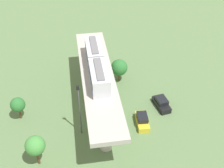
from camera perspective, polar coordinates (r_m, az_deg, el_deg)
ground_plane at (r=51.96m, az=-2.59°, el=-4.44°), size 120.00×120.00×0.00m
viaduct at (r=48.49m, az=-2.77°, el=0.14°), size 5.20×28.00×6.98m
train at (r=47.23m, az=-3.00°, el=3.80°), size 2.64×13.55×3.24m
parked_car_yellow at (r=48.74m, az=5.88°, el=-7.05°), size 2.04×4.30×1.76m
parked_car_black at (r=52.19m, az=9.57°, el=-3.72°), size 2.48×4.44×1.76m
tree_near_viaduct at (r=55.78m, az=1.41°, el=3.20°), size 3.16×3.16×4.72m
tree_mid_lot at (r=50.30m, az=-17.81°, el=-3.87°), size 2.44×2.44×4.23m
tree_far_corner at (r=42.28m, az=-14.68°, el=-11.53°), size 2.82×2.82×5.30m
signal_post at (r=44.17m, az=-6.31°, el=-4.71°), size 0.44×0.28×9.58m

